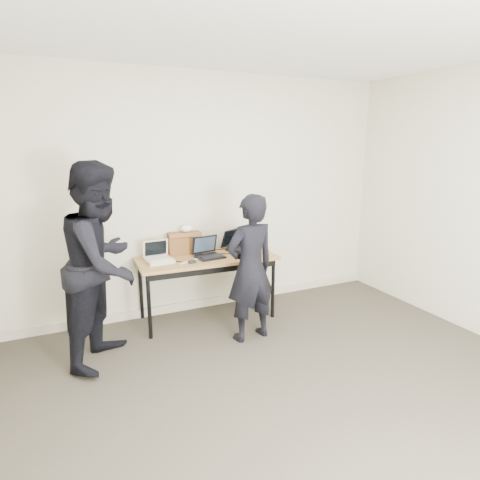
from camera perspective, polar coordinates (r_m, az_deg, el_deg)
room at (r=2.67m, az=12.38°, el=0.79°), size 4.60×4.60×2.80m
desk at (r=4.42m, az=-4.73°, el=-3.12°), size 1.52×0.71×0.72m
laptop_beige at (r=4.28m, az=-11.49°, el=-2.47°), size 0.29×0.28×0.22m
laptop_center at (r=4.39m, az=-4.56°, el=-1.76°), size 0.32×0.31×0.22m
laptop_right at (r=4.70m, az=-0.34°, el=-0.65°), size 0.42×0.41×0.23m
leather_satchel at (r=4.53m, az=-7.89°, el=-0.36°), size 0.37×0.21×0.25m
tissue at (r=4.51m, az=-7.61°, el=1.62°), size 0.14×0.12×0.08m
equipment_box at (r=4.79m, az=1.56°, el=-0.03°), size 0.31×0.28×0.16m
power_brick at (r=4.18m, az=-6.80°, el=-3.11°), size 0.08×0.05×0.03m
cables at (r=4.44m, az=-4.16°, el=-2.20°), size 1.16×0.38×0.01m
person_typist at (r=3.93m, az=1.49°, el=-4.08°), size 0.58×0.42×1.47m
person_observer at (r=3.72m, az=-18.99°, el=-3.26°), size 1.04×1.10×1.79m
baseboard at (r=4.96m, az=-4.11°, el=-8.69°), size 4.50×0.03×0.10m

